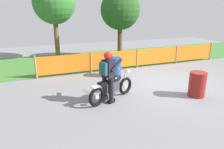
{
  "coord_description": "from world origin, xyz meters",
  "views": [
    {
      "loc": [
        -5.16,
        -6.72,
        2.95
      ],
      "look_at": [
        -2.74,
        -0.61,
        0.9
      ],
      "focal_mm": 33.41,
      "sensor_mm": 36.0,
      "label": 1
    }
  ],
  "objects_px": {
    "motorcycle_lead": "(112,87)",
    "spare_drum": "(115,67)",
    "oil_drum": "(197,84)",
    "rider_lead": "(108,74)"
  },
  "relations": [
    {
      "from": "motorcycle_lead",
      "to": "spare_drum",
      "type": "distance_m",
      "value": 2.62
    },
    {
      "from": "oil_drum",
      "to": "spare_drum",
      "type": "distance_m",
      "value": 3.68
    },
    {
      "from": "spare_drum",
      "to": "rider_lead",
      "type": "bearing_deg",
      "value": -117.33
    },
    {
      "from": "motorcycle_lead",
      "to": "rider_lead",
      "type": "distance_m",
      "value": 0.53
    },
    {
      "from": "motorcycle_lead",
      "to": "oil_drum",
      "type": "height_order",
      "value": "motorcycle_lead"
    },
    {
      "from": "motorcycle_lead",
      "to": "rider_lead",
      "type": "height_order",
      "value": "rider_lead"
    },
    {
      "from": "rider_lead",
      "to": "oil_drum",
      "type": "bearing_deg",
      "value": -37.73
    },
    {
      "from": "rider_lead",
      "to": "oil_drum",
      "type": "height_order",
      "value": "rider_lead"
    },
    {
      "from": "motorcycle_lead",
      "to": "spare_drum",
      "type": "xyz_separation_m",
      "value": [
        1.08,
        2.38,
        -0.03
      ]
    },
    {
      "from": "rider_lead",
      "to": "spare_drum",
      "type": "relative_size",
      "value": 1.92
    }
  ]
}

